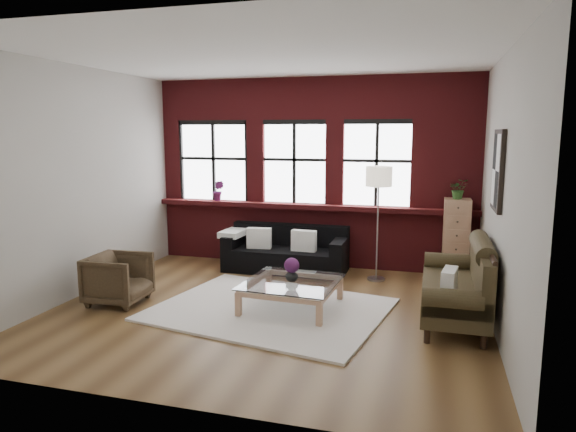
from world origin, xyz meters
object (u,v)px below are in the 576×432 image
(coffee_table, at_px, (292,295))
(vase, at_px, (292,275))
(armchair, at_px, (119,279))
(floor_lamp, at_px, (378,219))
(vintage_settee, at_px, (454,279))
(dark_sofa, at_px, (286,250))
(drawer_chest, at_px, (456,240))

(coffee_table, distance_m, vase, 0.28)
(armchair, distance_m, floor_lamp, 3.88)
(floor_lamp, bearing_deg, vintage_settee, -53.70)
(coffee_table, xyz_separation_m, floor_lamp, (0.92, 1.66, 0.78))
(dark_sofa, height_order, vase, dark_sofa)
(vintage_settee, relative_size, floor_lamp, 0.99)
(armchair, distance_m, vase, 2.35)
(coffee_table, xyz_separation_m, vase, (0.00, 0.00, 0.28))
(floor_lamp, bearing_deg, dark_sofa, 175.24)
(armchair, bearing_deg, vintage_settee, -85.01)
(vintage_settee, height_order, armchair, vintage_settee)
(armchair, height_order, drawer_chest, drawer_chest)
(dark_sofa, distance_m, vintage_settee, 3.07)
(dark_sofa, relative_size, vase, 11.78)
(dark_sofa, bearing_deg, armchair, -128.30)
(vase, distance_m, drawer_chest, 2.91)
(dark_sofa, height_order, drawer_chest, drawer_chest)
(dark_sofa, relative_size, drawer_chest, 1.58)
(dark_sofa, distance_m, coffee_table, 1.89)
(vintage_settee, bearing_deg, armchair, -172.53)
(coffee_table, xyz_separation_m, drawer_chest, (2.10, 2.01, 0.45))
(coffee_table, height_order, vase, vase)
(armchair, bearing_deg, dark_sofa, -40.78)
(vase, relative_size, floor_lamp, 0.09)
(dark_sofa, relative_size, coffee_table, 1.73)
(vintage_settee, relative_size, drawer_chest, 1.50)
(armchair, bearing_deg, coffee_table, -82.89)
(coffee_table, bearing_deg, armchair, -170.41)
(vintage_settee, height_order, coffee_table, vintage_settee)
(armchair, distance_m, drawer_chest, 5.03)
(armchair, relative_size, drawer_chest, 0.58)
(drawer_chest, bearing_deg, coffee_table, -136.24)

